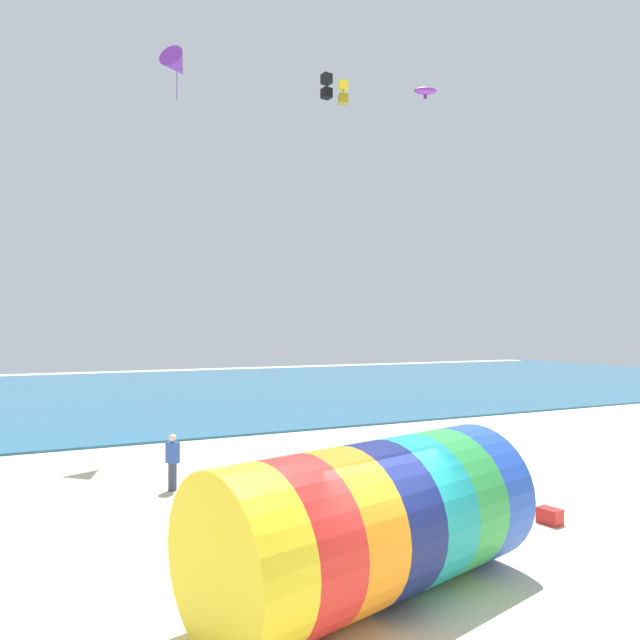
% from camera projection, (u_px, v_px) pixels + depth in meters
% --- Properties ---
extents(ground_plane, '(120.00, 120.00, 0.00)m').
position_uv_depth(ground_plane, '(393.00, 623.00, 8.89)').
color(ground_plane, beige).
extents(sea, '(120.00, 40.00, 0.10)m').
position_uv_depth(sea, '(124.00, 392.00, 41.45)').
color(sea, '#236084').
rests_on(sea, ground).
extents(giant_inflatable_tube, '(6.63, 4.09, 2.63)m').
position_uv_depth(giant_inflatable_tube, '(371.00, 520.00, 9.73)').
color(giant_inflatable_tube, yellow).
rests_on(giant_inflatable_tube, ground).
extents(kite_handler, '(0.42, 0.35, 1.60)m').
position_uv_depth(kite_handler, '(501.00, 488.00, 13.57)').
color(kite_handler, black).
rests_on(kite_handler, ground).
extents(kite_purple_delta, '(1.79, 1.82, 2.25)m').
position_uv_depth(kite_purple_delta, '(177.00, 65.00, 25.20)').
color(kite_purple_delta, purple).
extents(kite_yellow_box, '(0.35, 0.35, 0.83)m').
position_uv_depth(kite_yellow_box, '(343.00, 92.00, 19.64)').
color(kite_yellow_box, yellow).
extents(kite_purple_parafoil, '(1.04, 0.75, 0.52)m').
position_uv_depth(kite_purple_parafoil, '(425.00, 91.00, 24.08)').
color(kite_purple_parafoil, purple).
extents(kite_black_box, '(0.43, 0.43, 1.08)m').
position_uv_depth(kite_black_box, '(327.00, 86.00, 23.80)').
color(kite_black_box, black).
extents(bystander_near_water, '(0.38, 0.42, 1.60)m').
position_uv_depth(bystander_near_water, '(173.00, 462.00, 16.25)').
color(bystander_near_water, '#383D56').
rests_on(bystander_near_water, ground).
extents(cooler_box, '(0.45, 0.58, 0.36)m').
position_uv_depth(cooler_box, '(550.00, 516.00, 13.45)').
color(cooler_box, red).
rests_on(cooler_box, ground).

